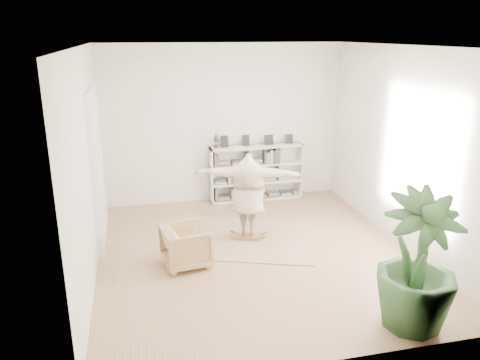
# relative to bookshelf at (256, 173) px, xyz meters

# --- Properties ---
(floor) EXTENTS (6.00, 6.00, 0.00)m
(floor) POSITION_rel_bookshelf_xyz_m (-0.74, -2.82, -0.64)
(floor) COLOR #8E6549
(floor) RESTS_ON ground
(room_shell) EXTENTS (6.00, 6.00, 6.00)m
(room_shell) POSITION_rel_bookshelf_xyz_m (-0.74, 0.12, 2.87)
(room_shell) COLOR silver
(room_shell) RESTS_ON floor
(doors) EXTENTS (0.09, 1.78, 2.92)m
(doors) POSITION_rel_bookshelf_xyz_m (-3.45, -1.52, 0.76)
(doors) COLOR white
(doors) RESTS_ON floor
(bookshelf) EXTENTS (2.20, 0.35, 1.64)m
(bookshelf) POSITION_rel_bookshelf_xyz_m (0.00, 0.00, 0.00)
(bookshelf) COLOR silver
(bookshelf) RESTS_ON floor
(armchair) EXTENTS (0.89, 0.87, 0.71)m
(armchair) POSITION_rel_bookshelf_xyz_m (-2.00, -2.96, -0.28)
(armchair) COLOR tan
(armchair) RESTS_ON floor
(rug) EXTENTS (3.03, 2.72, 0.02)m
(rug) POSITION_rel_bookshelf_xyz_m (-0.73, -2.17, -0.63)
(rug) COLOR tan
(rug) RESTS_ON floor
(rocker_board) EXTENTS (0.56, 0.44, 0.10)m
(rocker_board) POSITION_rel_bookshelf_xyz_m (-0.73, -2.17, -0.57)
(rocker_board) COLOR olive
(rocker_board) RESTS_ON rug
(person) EXTENTS (2.05, 1.18, 1.62)m
(person) POSITION_rel_bookshelf_xyz_m (-0.73, -2.17, 0.30)
(person) COLOR #C0AC90
(person) RESTS_ON rocker_board
(houseplant) EXTENTS (1.10, 1.10, 1.90)m
(houseplant) POSITION_rel_bookshelf_xyz_m (0.76, -5.37, 0.31)
(houseplant) COLOR #294B25
(houseplant) RESTS_ON floor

